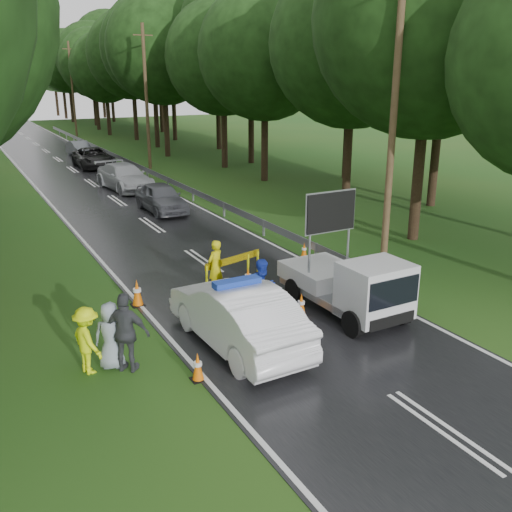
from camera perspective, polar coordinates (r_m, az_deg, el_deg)
ground at (r=16.30m, az=3.03°, el=-6.36°), size 160.00×160.00×0.00m
road at (r=43.90m, az=-17.87°, el=8.21°), size 7.00×140.00×0.02m
guardrail at (r=44.31m, az=-13.11°, el=9.38°), size 0.12×60.06×0.70m
utility_pole_near at (r=19.67m, az=13.54°, el=12.64°), size 1.40×0.24×10.00m
utility_pole_mid at (r=42.74m, az=-10.91°, el=15.32°), size 1.40×0.24×10.00m
utility_pole_far at (r=67.96m, az=-17.88°, el=15.60°), size 1.40×0.24×10.00m
tree_right_near at (r=22.32m, az=21.79°, el=18.88°), size 7.92×7.92×11.52m
police_sedan at (r=14.49m, az=-1.89°, el=-5.99°), size 1.91×5.02×1.80m
work_truck at (r=16.47m, az=9.47°, el=-2.86°), size 2.00×4.31×3.40m
barrier at (r=18.70m, az=-2.30°, el=-0.73°), size 2.27×0.69×0.97m
officer at (r=17.98m, az=-4.09°, el=-1.08°), size 0.75×0.65×1.72m
civilian at (r=16.15m, az=0.71°, el=-3.25°), size 0.97×0.83×1.73m
bystander_left at (r=13.80m, az=-16.52°, el=-8.10°), size 0.86×1.17×1.62m
bystander_mid at (r=13.58m, az=-12.85°, el=-7.50°), size 1.17×1.08×1.93m
bystander_right at (r=13.86m, az=-14.30°, el=-7.73°), size 0.95×0.83×1.64m
queue_car_first at (r=29.23m, az=-9.46°, el=5.80°), size 1.76×4.25×1.44m
queue_car_second at (r=35.42m, az=-13.02°, el=7.72°), size 2.73×5.44×1.52m
queue_car_third at (r=44.46m, az=-15.94°, el=9.43°), size 2.47×5.25×1.45m
queue_car_fourth at (r=51.01m, az=-17.21°, el=10.21°), size 1.71×3.99×1.28m
cone_near_left at (r=13.20m, az=-5.84°, el=-10.98°), size 0.32×0.32×0.68m
cone_center at (r=16.41m, az=4.55°, el=-4.92°), size 0.33×0.33×0.71m
cone_far at (r=18.49m, az=-0.81°, el=-2.20°), size 0.34×0.34×0.71m
cone_left_mid at (r=17.45m, az=-11.79°, el=-3.64°), size 0.39×0.39×0.83m
cone_right at (r=21.52m, az=4.83°, el=0.54°), size 0.30×0.30×0.64m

